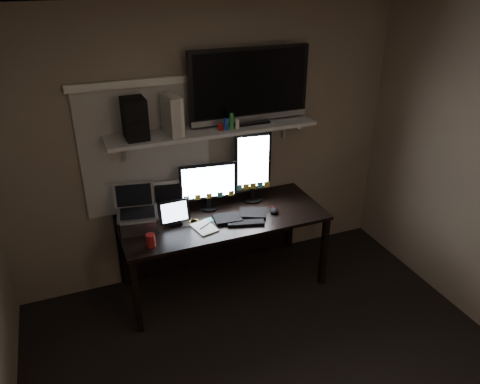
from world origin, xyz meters
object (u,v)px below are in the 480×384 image
laptop (137,210)px  game_console (172,114)px  monitor_portrait (253,167)px  tv (249,86)px  cup (151,240)px  keyboard (240,216)px  mouse (274,210)px  desk (219,227)px  monitor_landscape (208,186)px  tablet (174,213)px  speaker (135,119)px

laptop → game_console: 0.83m
monitor_portrait → tv: tv is taller
laptop → cup: laptop is taller
keyboard → laptop: bearing=-172.8°
game_console → laptop: bearing=-170.4°
keyboard → laptop: laptop is taller
mouse → desk: bearing=170.5°
keyboard → laptop: 0.89m
keyboard → mouse: size_ratio=4.36×
desk → mouse: 0.54m
mouse → monitor_landscape: bearing=168.6°
tablet → laptop: laptop is taller
monitor_portrait → tablet: (-0.79, -0.17, -0.22)m
desk → keyboard: 0.31m
laptop → speaker: 0.74m
desk → monitor_portrait: 0.63m
mouse → tablet: bearing=-170.7°
mouse → game_console: (-0.79, 0.30, 0.89)m
keyboard → tablet: tablet is taller
game_console → cup: bearing=-139.6°
monitor_portrait → mouse: monitor_portrait is taller
tablet → tv: tv is taller
monitor_landscape → cup: bearing=-138.9°
monitor_landscape → game_console: game_console is taller
cup → speaker: size_ratio=0.33×
monitor_landscape → tablet: bearing=-149.0°
tv → mouse: bearing=-72.3°
desk → game_console: bearing=167.2°
monitor_portrait → tablet: monitor_portrait is taller
mouse → tablet: tablet is taller
monitor_landscape → desk: bearing=-32.6°
laptop → cup: size_ratio=3.46×
desk → keyboard: bearing=-55.8°
desk → laptop: 0.81m
tablet → speaker: bearing=140.7°
laptop → cup: 0.32m
keyboard → cup: (-0.82, -0.16, 0.04)m
desk → laptop: bearing=-174.4°
tablet → laptop: size_ratio=0.70×
monitor_landscape → tv: 0.94m
desk → monitor_portrait: size_ratio=2.68×
monitor_landscape → speaker: size_ratio=1.57×
cup → speaker: 0.96m
cup → mouse: bearing=7.0°
tablet → speaker: 0.85m
speaker → cup: bearing=-96.7°
tv → speaker: size_ratio=3.28×
tablet → keyboard: bearing=-10.8°
keyboard → mouse: mouse is taller
monitor_portrait → tv: bearing=127.2°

